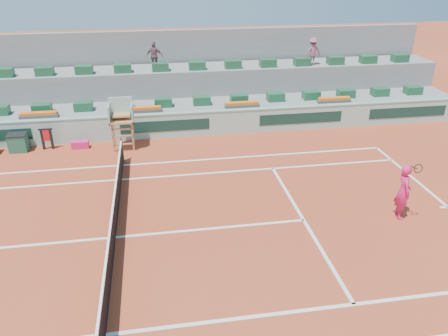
{
  "coord_description": "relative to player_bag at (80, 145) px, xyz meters",
  "views": [
    {
      "loc": [
        1.6,
        -12.19,
        8.3
      ],
      "look_at": [
        4.0,
        2.5,
        1.0
      ],
      "focal_mm": 35.0,
      "sensor_mm": 36.0,
      "label": 1
    }
  ],
  "objects": [
    {
      "name": "ground",
      "position": [
        2.08,
        -7.75,
        -0.17
      ],
      "size": [
        90.0,
        90.0,
        0.0
      ],
      "primitive_type": "plane",
      "color": "#98361D",
      "rests_on": "ground"
    },
    {
      "name": "seating_tier_lower",
      "position": [
        2.08,
        2.95,
        0.43
      ],
      "size": [
        36.0,
        4.0,
        1.2
      ],
      "primitive_type": "cube",
      "color": "gray",
      "rests_on": "ground"
    },
    {
      "name": "seating_tier_upper",
      "position": [
        2.08,
        4.55,
        1.13
      ],
      "size": [
        36.0,
        2.4,
        2.6
      ],
      "primitive_type": "cube",
      "color": "gray",
      "rests_on": "ground"
    },
    {
      "name": "stadium_back_wall",
      "position": [
        2.08,
        6.15,
        2.03
      ],
      "size": [
        36.0,
        0.4,
        4.4
      ],
      "primitive_type": "cube",
      "color": "gray",
      "rests_on": "ground"
    },
    {
      "name": "player_bag",
      "position": [
        0.0,
        0.0,
        0.0
      ],
      "size": [
        0.78,
        0.35,
        0.35
      ],
      "primitive_type": "cube",
      "color": "#E31D66",
      "rests_on": "ground"
    },
    {
      "name": "spectator_mid",
      "position": [
        3.8,
        4.23,
        3.18
      ],
      "size": [
        0.94,
        0.56,
        1.5
      ],
      "primitive_type": "imported",
      "rotation": [
        0.0,
        0.0,
        2.9
      ],
      "color": "#714B54",
      "rests_on": "seating_tier_upper"
    },
    {
      "name": "spectator_right",
      "position": [
        12.67,
        4.0,
        3.19
      ],
      "size": [
        1.04,
        0.67,
        1.52
      ],
      "primitive_type": "imported",
      "rotation": [
        0.0,
        0.0,
        3.25
      ],
      "color": "#974B5F",
      "rests_on": "seating_tier_upper"
    },
    {
      "name": "court_lines",
      "position": [
        2.08,
        -7.75,
        -0.17
      ],
      "size": [
        23.89,
        11.09,
        0.01
      ],
      "color": "silver",
      "rests_on": "ground"
    },
    {
      "name": "tennis_net",
      "position": [
        2.08,
        -7.75,
        0.35
      ],
      "size": [
        0.1,
        11.97,
        1.1
      ],
      "color": "black",
      "rests_on": "ground"
    },
    {
      "name": "advertising_hoarding",
      "position": [
        2.1,
        0.75,
        0.46
      ],
      "size": [
        36.0,
        0.34,
        1.26
      ],
      "color": "#97BDAB",
      "rests_on": "ground"
    },
    {
      "name": "umpire_chair",
      "position": [
        2.08,
        -0.25,
        1.37
      ],
      "size": [
        1.1,
        0.9,
        2.4
      ],
      "color": "#9D673B",
      "rests_on": "ground"
    },
    {
      "name": "seat_row_lower",
      "position": [
        2.08,
        2.05,
        1.25
      ],
      "size": [
        32.9,
        0.6,
        0.44
      ],
      "color": "#1A4E2E",
      "rests_on": "seating_tier_lower"
    },
    {
      "name": "seat_row_upper",
      "position": [
        2.08,
        3.95,
        2.65
      ],
      "size": [
        32.9,
        0.6,
        0.44
      ],
      "color": "#1A4E2E",
      "rests_on": "seating_tier_upper"
    },
    {
      "name": "flower_planters",
      "position": [
        0.58,
        1.25,
        1.16
      ],
      "size": [
        26.8,
        0.36,
        0.28
      ],
      "color": "#4A4A4A",
      "rests_on": "seating_tier_lower"
    },
    {
      "name": "drink_cooler_a",
      "position": [
        -2.77,
        0.13,
        0.25
      ],
      "size": [
        0.85,
        0.73,
        0.84
      ],
      "color": "#1B533C",
      "rests_on": "ground"
    },
    {
      "name": "towel_rack",
      "position": [
        -1.47,
        0.13,
        0.43
      ],
      "size": [
        0.63,
        0.11,
        1.03
      ],
      "color": "black",
      "rests_on": "ground"
    },
    {
      "name": "tennis_player",
      "position": [
        11.86,
        -8.02,
        0.82
      ],
      "size": [
        0.61,
        0.96,
        2.28
      ],
      "color": "#E31D66",
      "rests_on": "ground"
    }
  ]
}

